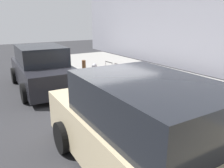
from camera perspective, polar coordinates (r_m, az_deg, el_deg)
name	(u,v)px	position (r m, az deg, el deg)	size (l,w,h in m)	color
ground_plane	(107,99)	(7.46, -1.21, -3.90)	(40.00, 40.00, 0.00)	#28282B
sidewalk_curb	(162,86)	(8.92, 12.67, -0.41)	(18.00, 5.00, 0.14)	gray
suitcase_maroon_0	(198,120)	(5.43, 21.20, -8.54)	(0.49, 0.25, 0.73)	maroon
suitcase_teal_1	(176,111)	(5.74, 16.06, -6.75)	(0.49, 0.26, 0.72)	#0F606B
suitcase_silver_2	(163,101)	(6.14, 13.02, -4.16)	(0.40, 0.26, 0.95)	#9EA0A8
suitcase_olive_3	(147,97)	(6.47, 9.06, -3.43)	(0.47, 0.27, 0.61)	#59601E
suitcase_black_4	(138,91)	(6.89, 6.65, -1.90)	(0.36, 0.24, 0.91)	black
suitcase_navy_5	(126,86)	(7.25, 3.59, -0.57)	(0.49, 0.21, 0.73)	navy
suitcase_red_6	(118,81)	(7.73, 1.44, 0.83)	(0.44, 0.25, 0.98)	red
suitcase_maroon_7	(109,77)	(8.21, -0.78, 1.77)	(0.50, 0.29, 0.95)	maroon
fire_hydrant	(94,72)	(9.07, -4.54, 3.16)	(0.39, 0.21, 0.73)	#99999E
bollard_post	(84,69)	(9.58, -7.19, 3.82)	(0.16, 0.16, 0.76)	brown
parked_car_beige_0	(147,136)	(3.66, 9.02, -12.95)	(4.79, 2.14, 1.73)	tan
parked_car_charcoal_1	(42,69)	(8.87, -17.56, 3.73)	(4.35, 2.10, 1.62)	black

